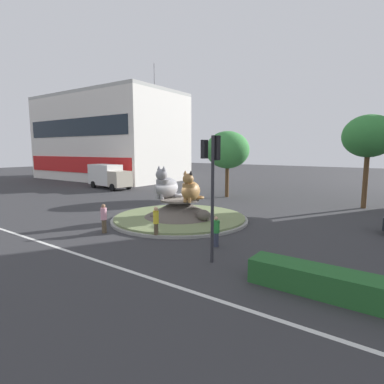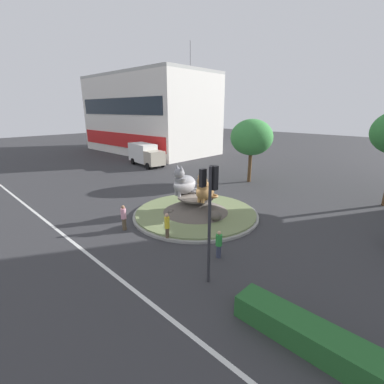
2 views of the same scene
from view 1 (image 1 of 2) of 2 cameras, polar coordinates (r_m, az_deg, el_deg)
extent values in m
plane|color=#333335|center=(21.98, -2.28, -5.23)|extent=(160.00, 160.00, 0.00)
cube|color=silver|center=(16.36, -21.31, -10.36)|extent=(112.00, 0.20, 0.01)
cylinder|color=gray|center=(21.96, -2.28, -5.00)|extent=(9.58, 9.58, 0.18)
cylinder|color=#707F51|center=(21.92, -2.28, -4.61)|extent=(9.19, 9.19, 0.12)
cone|color=#564F47|center=(21.79, -2.29, -2.90)|extent=(4.98, 4.98, 1.22)
cylinder|color=#564F47|center=(21.69, -2.30, -1.47)|extent=(2.74, 2.74, 0.12)
ellipsoid|color=#564F47|center=(20.34, 2.07, -4.33)|extent=(0.94, 0.89, 0.75)
ellipsoid|color=#564F47|center=(23.91, -2.72, -2.80)|extent=(0.64, 0.53, 0.51)
ellipsoid|color=#564F47|center=(21.14, -7.07, -4.39)|extent=(0.52, 0.50, 0.42)
ellipsoid|color=gray|center=(22.16, -4.69, 0.79)|extent=(1.29, 2.03, 1.48)
cylinder|color=gray|center=(21.84, -5.39, 1.11)|extent=(0.96, 0.96, 0.92)
sphere|color=gray|center=(21.65, -5.67, 3.20)|extent=(0.81, 0.81, 0.81)
torus|color=gray|center=(22.67, -2.68, -0.54)|extent=(0.86, 0.86, 0.18)
cone|color=gray|center=(21.47, -5.24, 4.42)|extent=(0.33, 0.33, 0.33)
cone|color=gray|center=(21.76, -6.13, 4.45)|extent=(0.33, 0.33, 0.33)
cylinder|color=gray|center=(21.58, -5.60, -0.90)|extent=(0.26, 0.26, 0.37)
cylinder|color=gray|center=(21.80, -6.27, -0.82)|extent=(0.26, 0.26, 0.37)
ellipsoid|color=#9E703D|center=(20.84, -0.21, 0.16)|extent=(1.58, 2.06, 1.33)
cylinder|color=#9E703D|center=(20.49, -0.58, 0.45)|extent=(1.05, 1.05, 0.83)
sphere|color=#9E703D|center=(20.28, -0.72, 2.44)|extent=(0.73, 0.73, 0.73)
torus|color=#9E703D|center=(21.51, 1.25, -1.03)|extent=(0.96, 0.96, 0.17)
cone|color=black|center=(20.18, -0.19, 3.62)|extent=(0.36, 0.36, 0.30)
cone|color=#9E703D|center=(20.32, -1.25, 3.64)|extent=(0.36, 0.36, 0.30)
cylinder|color=#9E703D|center=(20.25, -0.49, -1.49)|extent=(0.23, 0.23, 0.33)
cylinder|color=#9E703D|center=(20.36, -1.28, -1.44)|extent=(0.23, 0.23, 0.33)
cylinder|color=#2D2D33|center=(13.35, 3.80, -1.59)|extent=(0.14, 0.14, 5.56)
cube|color=black|center=(13.35, 4.44, 8.13)|extent=(0.33, 0.26, 1.05)
sphere|color=red|center=(13.43, 4.65, 9.47)|extent=(0.18, 0.18, 0.18)
sphere|color=#392706|center=(13.42, 4.64, 8.12)|extent=(0.18, 0.18, 0.18)
sphere|color=black|center=(13.42, 4.62, 6.78)|extent=(0.18, 0.18, 0.18)
cube|color=black|center=(13.44, 2.30, 7.92)|extent=(0.22, 0.29, 0.80)
cube|color=silver|center=(55.24, -15.15, 9.38)|extent=(25.49, 13.82, 13.45)
cube|color=red|center=(51.15, -20.70, 4.77)|extent=(24.18, 0.67, 2.42)
cube|color=#19232D|center=(51.23, -20.99, 11.09)|extent=(23.18, 0.61, 2.69)
cube|color=#B2B2AD|center=(55.90, -15.42, 16.54)|extent=(25.49, 13.82, 0.50)
cylinder|color=#4C4C51|center=(53.80, -7.00, 20.07)|extent=(0.10, 0.10, 4.97)
cube|color=#235B28|center=(11.81, 26.84, -15.51)|extent=(6.62, 1.20, 0.90)
cylinder|color=brown|center=(29.99, 29.39, 1.56)|extent=(0.41, 0.41, 4.43)
ellipsoid|color=#337F38|center=(29.89, 29.89, 8.97)|extent=(4.16, 4.16, 3.53)
cylinder|color=brown|center=(32.68, 6.49, 1.81)|extent=(0.39, 0.39, 3.14)
ellipsoid|color=#3D8E42|center=(32.51, 6.58, 7.76)|extent=(4.54, 4.54, 3.86)
cylinder|color=#33384C|center=(16.13, 4.46, -8.75)|extent=(0.27, 0.27, 0.73)
cylinder|color=#288C38|center=(15.95, 4.48, -6.39)|extent=(0.36, 0.36, 0.64)
sphere|color=tan|center=(15.85, 4.50, -4.91)|extent=(0.21, 0.21, 0.21)
cylinder|color=brown|center=(17.67, -6.65, -7.13)|extent=(0.24, 0.24, 0.83)
cylinder|color=yellow|center=(17.48, -6.69, -4.66)|extent=(0.32, 0.32, 0.73)
sphere|color=tan|center=(17.39, -6.71, -3.11)|extent=(0.24, 0.24, 0.24)
cylinder|color=brown|center=(19.32, -15.94, -6.11)|extent=(0.27, 0.27, 0.82)
cylinder|color=pink|center=(19.16, -16.03, -3.90)|extent=(0.36, 0.36, 0.71)
sphere|color=#936B4C|center=(19.07, -16.08, -2.51)|extent=(0.23, 0.23, 0.23)
cube|color=#B7AD99|center=(38.94, -13.17, 2.38)|extent=(2.35, 2.58, 1.91)
cube|color=silver|center=(41.81, -15.78, 3.13)|extent=(5.07, 2.95, 2.62)
cylinder|color=black|center=(39.63, -11.67, 1.12)|extent=(0.93, 0.42, 0.90)
cylinder|color=black|center=(38.36, -14.51, 0.82)|extent=(0.93, 0.42, 0.90)
cylinder|color=black|center=(43.40, -15.10, 1.58)|extent=(0.93, 0.42, 0.90)
cylinder|color=black|center=(42.24, -17.78, 1.32)|extent=(0.93, 0.42, 0.90)
camera|label=2|loc=(4.00, 46.09, 51.66)|focal=25.23mm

